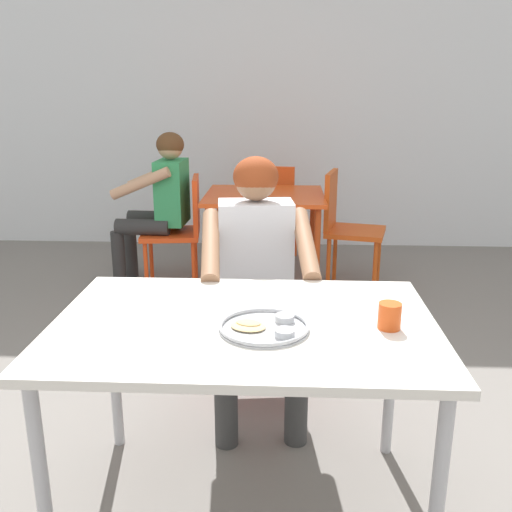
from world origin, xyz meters
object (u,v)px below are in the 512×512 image
drinking_cup (390,315)px  chair_red_right (345,222)px  table_background_red (265,205)px  patron_background (160,195)px  diner_foreground (257,266)px  chair_red_left (181,225)px  chair_red_far (272,207)px  thali_tray (265,327)px  chair_foreground (255,297)px  table_foreground (244,340)px

drinking_cup → chair_red_right: bearing=87.2°
table_background_red → patron_background: (-0.79, 0.00, 0.07)m
diner_foreground → table_background_red: bearing=90.8°
chair_red_left → chair_red_right: bearing=0.6°
chair_red_far → drinking_cup: bearing=-82.0°
thali_tray → table_background_red: (-0.09, 2.53, -0.12)m
drinking_cup → chair_foreground: same height
thali_tray → chair_red_right: 2.58m
chair_foreground → patron_background: (-0.80, 1.54, 0.23)m
diner_foreground → chair_red_far: diner_foreground is taller
patron_background → drinking_cup: bearing=-63.0°
thali_tray → patron_background: size_ratio=0.25×
thali_tray → diner_foreground: size_ratio=0.24×
drinking_cup → table_background_red: 2.55m
chair_foreground → patron_background: size_ratio=0.70×
thali_tray → chair_red_far: 3.17m
chair_red_left → patron_background: 0.28m
chair_foreground → chair_red_far: (0.04, 2.16, 0.02)m
table_foreground → chair_foreground: (-0.01, 0.93, -0.20)m
chair_foreground → chair_red_far: bearing=88.9°
drinking_cup → chair_red_left: (-1.12, 2.47, -0.30)m
chair_red_right → table_foreground: bearing=-103.6°
table_foreground → chair_red_far: size_ratio=1.47×
drinking_cup → chair_red_far: (-0.44, 3.12, -0.29)m
chair_red_left → chair_red_far: (0.68, 0.65, 0.01)m
table_background_red → patron_background: 0.80m
chair_foreground → table_background_red: (-0.01, 1.53, 0.16)m
chair_red_far → table_foreground: bearing=-90.6°
chair_red_left → chair_red_far: 0.94m
chair_red_far → patron_background: 1.07m
chair_red_left → patron_background: size_ratio=0.72×
chair_red_far → patron_background: patron_background is taller
diner_foreground → chair_red_left: size_ratio=1.40×
drinking_cup → chair_red_right: (0.12, 2.48, -0.27)m
chair_red_left → chair_red_far: size_ratio=0.99×
table_background_red → chair_red_left: (-0.63, -0.03, -0.15)m
chair_red_left → table_background_red: bearing=2.7°
drinking_cup → chair_red_far: bearing=98.0°
thali_tray → chair_red_right: (0.52, 2.52, -0.24)m
thali_tray → table_background_red: bearing=92.0°
chair_foreground → table_foreground: bearing=-89.4°
diner_foreground → chair_red_left: 1.86m
thali_tray → diner_foreground: (-0.06, 0.78, -0.05)m
chair_foreground → chair_red_far: 2.16m
table_background_red → drinking_cup: bearing=-79.1°
chair_red_far → table_background_red: bearing=-94.2°
table_foreground → patron_background: size_ratio=1.08×
table_foreground → chair_red_right: bearing=76.4°
table_background_red → chair_red_right: (0.61, -0.02, -0.12)m
diner_foreground → chair_foreground: bearing=94.8°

